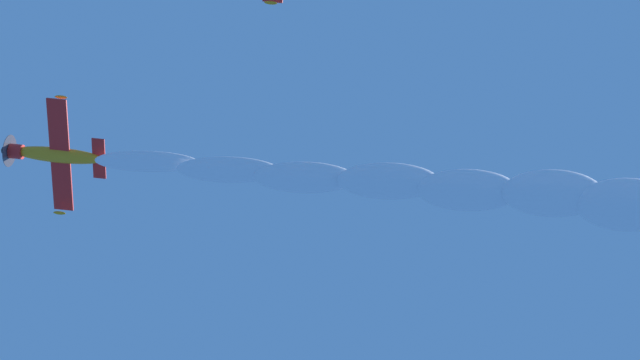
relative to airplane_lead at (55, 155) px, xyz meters
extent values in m
ellipsoid|color=orange|center=(-0.03, -0.24, -0.03)|extent=(1.91, 6.52, 1.70)
cylinder|color=red|center=(0.34, 2.66, 0.26)|extent=(1.23, 1.07, 1.20)
cone|color=black|center=(0.43, 3.28, 0.32)|extent=(0.61, 0.77, 0.60)
cylinder|color=#3F3F47|center=(0.41, 3.14, 0.31)|extent=(2.48, 0.50, 2.46)
cube|color=red|center=(-0.07, -0.41, -0.21)|extent=(8.18, 2.39, 1.21)
ellipsoid|color=orange|center=(-4.00, 0.05, 0.25)|extent=(0.36, 0.91, 0.34)
ellipsoid|color=orange|center=(3.85, -0.87, -0.67)|extent=(0.36, 0.91, 0.34)
cube|color=red|center=(-0.39, -3.01, -0.26)|extent=(2.97, 1.24, 0.52)
cube|color=orange|center=(-0.34, -3.13, 0.21)|extent=(0.37, 1.16, 1.17)
ellipsoid|color=#1E232D|center=(0.05, 0.01, 0.39)|extent=(0.91, 1.57, 0.83)
ellipsoid|color=orange|center=(-12.66, -12.59, 0.92)|extent=(0.36, 0.91, 0.37)
ellipsoid|color=white|center=(-0.94, -6.30, -0.70)|extent=(2.31, 7.12, 2.13)
ellipsoid|color=white|center=(-1.61, -11.80, -1.37)|extent=(2.65, 7.20, 2.46)
ellipsoid|color=white|center=(-2.14, -16.87, -1.70)|extent=(2.99, 7.28, 2.80)
ellipsoid|color=white|center=(-3.13, -22.31, -2.32)|extent=(3.33, 7.35, 3.13)
ellipsoid|color=white|center=(-3.62, -27.45, -2.74)|extent=(3.67, 7.43, 3.47)
ellipsoid|color=white|center=(-4.61, -32.78, -3.29)|extent=(4.01, 7.51, 3.80)
ellipsoid|color=white|center=(-4.99, -37.38, -4.13)|extent=(4.35, 7.59, 4.14)
camera|label=1|loc=(-19.80, -14.51, -57.07)|focal=49.32mm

